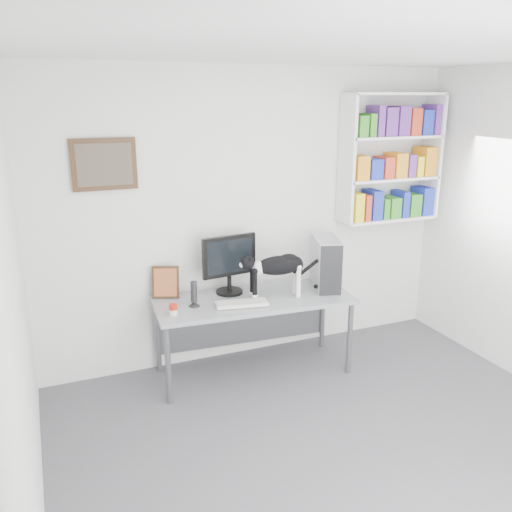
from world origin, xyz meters
name	(u,v)px	position (x,y,z in m)	size (l,w,h in m)	color
room	(376,283)	(0.00, 0.00, 1.35)	(4.01, 4.01, 2.70)	#4E4E53
bookshelf	(391,158)	(1.40, 1.85, 1.85)	(1.03, 0.28, 1.24)	silver
wall_art	(104,164)	(-1.30, 1.97, 1.90)	(0.52, 0.04, 0.42)	#402714
desk	(253,335)	(-0.16, 1.57, 0.36)	(1.73, 0.67, 0.72)	gray
monitor	(229,264)	(-0.31, 1.78, 0.99)	(0.51, 0.25, 0.55)	black
keyboard	(242,303)	(-0.32, 1.45, 0.74)	(0.44, 0.17, 0.03)	beige
pc_tower	(326,263)	(0.56, 1.58, 0.96)	(0.21, 0.47, 0.47)	silver
speaker	(194,293)	(-0.70, 1.58, 0.84)	(0.10, 0.10, 0.23)	black
leaning_print	(165,282)	(-0.87, 1.88, 0.87)	(0.24, 0.09, 0.29)	#402714
soup_can	(173,310)	(-0.91, 1.46, 0.77)	(0.07, 0.07, 0.10)	#AE1E0E
cat	(277,276)	(0.04, 1.50, 0.92)	(0.65, 0.17, 0.40)	black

